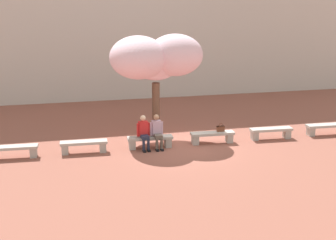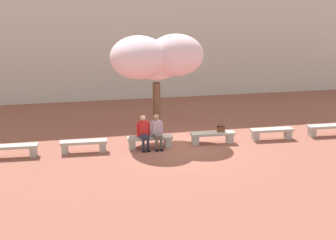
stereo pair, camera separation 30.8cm
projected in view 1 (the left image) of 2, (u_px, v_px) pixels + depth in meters
The scene contains 12 objects.
ground_plane at pixel (182, 145), 18.11m from camera, with size 100.00×100.00×0.00m, color #8E5142.
building_facade at pixel (135, 10), 26.72m from camera, with size 28.31×4.00×9.51m, color beige.
stone_bench_west_end at pixel (13, 150), 16.65m from camera, with size 1.74×0.50×0.45m.
stone_bench_near_west at pixel (84, 145), 17.20m from camera, with size 1.74×0.50×0.45m.
stone_bench_center at pixel (150, 140), 17.75m from camera, with size 1.74×0.50×0.45m.
stone_bench_near_east at pixel (212, 136), 18.30m from camera, with size 1.74×0.50×0.45m.
stone_bench_east_end at pixel (271, 132), 18.85m from camera, with size 1.74×0.50×0.45m.
stone_bench_far_east at pixel (326, 128), 19.40m from camera, with size 1.74×0.50×0.45m.
person_seated_left at pixel (144, 131), 17.54m from camera, with size 0.51×0.70×1.29m.
person_seated_right at pixel (157, 130), 17.66m from camera, with size 0.51×0.70×1.29m.
handbag at pixel (221, 128), 18.33m from camera, with size 0.30×0.15×0.34m.
cherry_tree_main at pixel (155, 58), 18.62m from camera, with size 3.77×2.50×4.15m.
Camera 1 is at (-4.46, -16.63, 5.73)m, focal length 50.00 mm.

